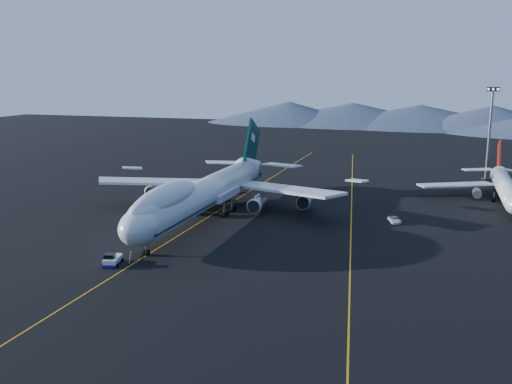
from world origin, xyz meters
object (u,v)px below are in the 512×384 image
(service_van, at_px, (395,220))
(floodlight_mast, at_px, (489,133))
(boeing_747, at_px, (205,192))
(pushback_tug, at_px, (113,261))
(second_jet, at_px, (505,187))

(service_van, xyz_separation_m, floodlight_mast, (21.92, 58.91, 13.00))
(boeing_747, bearing_deg, floodlight_mast, 47.96)
(service_van, bearing_deg, pushback_tug, -154.48)
(boeing_747, xyz_separation_m, service_van, (39.24, 8.90, -5.18))
(boeing_747, xyz_separation_m, pushback_tug, (-3.00, -32.43, -5.19))
(pushback_tug, distance_m, floodlight_mast, 119.72)
(pushback_tug, height_order, service_van, pushback_tug)
(boeing_747, distance_m, floodlight_mast, 91.65)
(boeing_747, height_order, service_van, boeing_747)
(floodlight_mast, bearing_deg, boeing_747, -132.04)
(pushback_tug, bearing_deg, floodlight_mast, 42.62)
(boeing_747, xyz_separation_m, floodlight_mast, (61.15, 67.81, 7.82))
(boeing_747, distance_m, pushback_tug, 32.98)
(service_van, height_order, floodlight_mast, floodlight_mast)
(second_jet, bearing_deg, service_van, -126.56)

